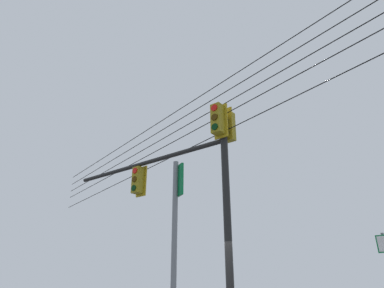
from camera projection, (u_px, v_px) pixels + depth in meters
The scene contains 3 objects.
signal_mast_assembly at pixel (193, 172), 9.67m from camera, with size 5.73×4.25×6.35m.
route_sign_secondary at pixel (175, 259), 3.95m from camera, with size 0.28×0.11×3.05m.
overhead_wire_span at pixel (201, 117), 10.42m from camera, with size 19.40×8.29×2.28m.
Camera 1 is at (-7.54, 2.85, 1.55)m, focal length 30.69 mm.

